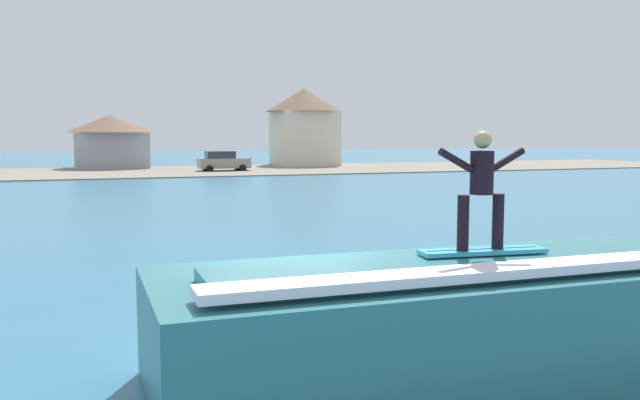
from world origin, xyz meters
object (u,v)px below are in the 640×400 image
object	(u,v)px
house_gabled_white	(304,123)
house_small_cottage	(111,138)
wave_crest	(451,319)
surfboard	(483,251)
car_far_shore	(223,161)
surfer	(482,184)

from	to	relation	value
house_gabled_white	house_small_cottage	distance (m)	19.89
house_gabled_white	wave_crest	bearing A→B (deg)	-106.38
wave_crest	house_small_cottage	distance (m)	61.29
wave_crest	surfboard	xyz separation A→B (m)	(0.41, -0.12, 0.95)
surfboard	house_gabled_white	distance (m)	63.03
wave_crest	car_far_shore	world-z (taller)	car_far_shore
surfboard	surfer	bearing A→B (deg)	-153.79
wave_crest	house_gabled_white	distance (m)	63.08
surfboard	surfer	xyz separation A→B (m)	(-0.06, -0.03, 0.94)
wave_crest	house_gabled_white	xyz separation A→B (m)	(17.75, 60.41, 3.81)
car_far_shore	house_small_cottage	world-z (taller)	house_small_cottage
surfboard	house_gabled_white	world-z (taller)	house_gabled_white
wave_crest	surfer	size ratio (longest dim) A/B	5.07
car_far_shore	house_small_cottage	bearing A→B (deg)	135.37
surfboard	house_small_cottage	xyz separation A→B (m)	(-2.46, 61.34, 1.24)
surfboard	house_gabled_white	xyz separation A→B (m)	(17.34, 60.52, 2.87)
car_far_shore	house_gabled_white	bearing A→B (deg)	38.48
house_small_cottage	surfboard	bearing A→B (deg)	-87.70
car_far_shore	wave_crest	bearing A→B (deg)	-97.91
car_far_shore	house_gabled_white	distance (m)	13.93
surfer	house_gabled_white	bearing A→B (deg)	73.96
surfboard	house_small_cottage	world-z (taller)	house_small_cottage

